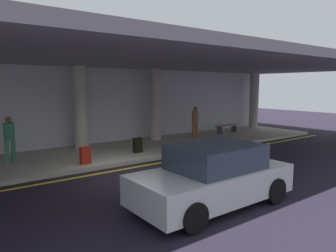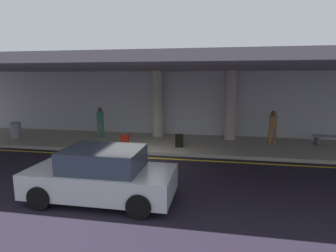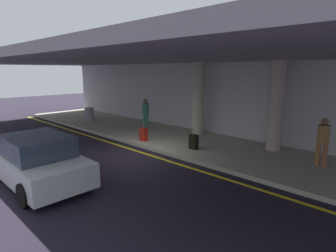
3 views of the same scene
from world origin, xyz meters
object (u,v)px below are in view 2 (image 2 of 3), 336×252
at_px(support_column_left_mid, 231,105).
at_px(person_waiting_for_ride, 100,120).
at_px(suitcase_upright_primary, 179,141).
at_px(trash_bin_steel, 16,130).
at_px(support_column_far_left, 158,104).
at_px(suitcase_upright_secondary, 125,141).
at_px(traveler_with_luggage, 273,125).
at_px(car_silver, 102,175).
at_px(bench_metal, 330,138).

height_order(support_column_left_mid, person_waiting_for_ride, support_column_left_mid).
relative_size(support_column_left_mid, person_waiting_for_ride, 2.17).
distance_m(suitcase_upright_primary, trash_bin_steel, 9.20).
height_order(support_column_far_left, person_waiting_for_ride, support_column_far_left).
distance_m(person_waiting_for_ride, suitcase_upright_secondary, 2.93).
bearing_deg(suitcase_upright_primary, traveler_with_luggage, 40.73).
relative_size(person_waiting_for_ride, trash_bin_steel, 1.98).
distance_m(support_column_far_left, suitcase_upright_secondary, 3.35).
height_order(car_silver, trash_bin_steel, car_silver).
distance_m(suitcase_upright_primary, bench_metal, 7.41).
distance_m(suitcase_upright_secondary, bench_metal, 10.00).
height_order(suitcase_upright_secondary, bench_metal, suitcase_upright_secondary).
height_order(car_silver, suitcase_upright_primary, car_silver).
relative_size(traveler_with_luggage, suitcase_upright_secondary, 1.87).
bearing_deg(support_column_left_mid, bench_metal, -7.44).
xyz_separation_m(suitcase_upright_primary, suitcase_upright_secondary, (-2.53, -0.58, 0.00)).
relative_size(car_silver, person_waiting_for_ride, 2.44).
relative_size(car_silver, traveler_with_luggage, 2.44).
relative_size(support_column_far_left, trash_bin_steel, 4.29).
height_order(traveler_with_luggage, person_waiting_for_ride, same).
height_order(traveler_with_luggage, suitcase_upright_primary, traveler_with_luggage).
bearing_deg(traveler_with_luggage, suitcase_upright_primary, 71.34).
relative_size(support_column_left_mid, traveler_with_luggage, 2.17).
bearing_deg(suitcase_upright_primary, suitcase_upright_secondary, -144.00).
distance_m(support_column_far_left, trash_bin_steel, 7.97).
distance_m(support_column_far_left, support_column_left_mid, 4.00).
relative_size(support_column_left_mid, bench_metal, 2.28).
xyz_separation_m(traveler_with_luggage, trash_bin_steel, (-13.67, -0.96, -0.54)).
distance_m(traveler_with_luggage, suitcase_upright_secondary, 7.32).
distance_m(person_waiting_for_ride, bench_metal, 11.86).
bearing_deg(trash_bin_steel, support_column_left_mid, 8.72).
relative_size(traveler_with_luggage, person_waiting_for_ride, 1.00).
xyz_separation_m(car_silver, trash_bin_steel, (-7.81, 6.27, -0.14)).
bearing_deg(trash_bin_steel, suitcase_upright_primary, -2.87).
bearing_deg(trash_bin_steel, traveler_with_luggage, 4.00).
xyz_separation_m(support_column_left_mid, suitcase_upright_primary, (-2.45, -2.25, -1.51)).
height_order(person_waiting_for_ride, bench_metal, person_waiting_for_ride).
height_order(support_column_left_mid, traveler_with_luggage, support_column_left_mid).
xyz_separation_m(suitcase_upright_primary, trash_bin_steel, (-9.19, 0.46, 0.11)).
bearing_deg(trash_bin_steel, car_silver, -38.76).
bearing_deg(suitcase_upright_primary, support_column_far_left, 147.80).
relative_size(suitcase_upright_primary, bench_metal, 0.56).
bearing_deg(bench_metal, support_column_left_mid, 172.56).
height_order(support_column_left_mid, trash_bin_steel, support_column_left_mid).
distance_m(car_silver, person_waiting_for_ride, 7.89).
xyz_separation_m(support_column_far_left, traveler_with_luggage, (6.03, -0.83, -0.86)).
xyz_separation_m(traveler_with_luggage, suitcase_upright_secondary, (-7.01, -1.99, -0.65)).
height_order(car_silver, bench_metal, car_silver).
height_order(suitcase_upright_primary, suitcase_upright_secondary, same).
bearing_deg(support_column_far_left, person_waiting_for_ride, -164.18).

